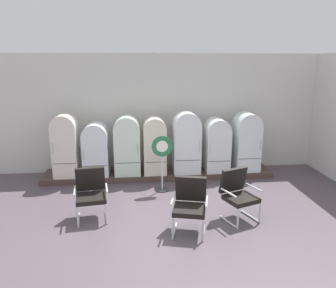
{
  "coord_description": "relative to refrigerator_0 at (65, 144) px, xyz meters",
  "views": [
    {
      "loc": [
        -0.59,
        -5.44,
        3.08
      ],
      "look_at": [
        0.23,
        2.75,
        0.97
      ],
      "focal_mm": 34.76,
      "sensor_mm": 36.0,
      "label": 1
    }
  ],
  "objects": [
    {
      "name": "armchair_center",
      "position": [
        2.78,
        -2.88,
        -0.45
      ],
      "size": [
        0.74,
        0.77,
        1.02
      ],
      "color": "silver",
      "rests_on": "ground"
    },
    {
      "name": "sign_stand",
      "position": [
        2.43,
        -0.92,
        -0.32
      ],
      "size": [
        0.5,
        0.32,
        1.37
      ],
      "color": "#2D2D30",
      "rests_on": "ground"
    },
    {
      "name": "refrigerator_2",
      "position": [
        1.58,
        0.01,
        -0.04
      ],
      "size": [
        0.67,
        0.63,
        1.55
      ],
      "color": "silver",
      "rests_on": "display_plinth"
    },
    {
      "name": "back_wall",
      "position": [
        2.42,
        0.78,
        0.64
      ],
      "size": [
        11.76,
        0.12,
        3.28
      ],
      "color": "silver",
      "rests_on": "ground"
    },
    {
      "name": "armchair_left",
      "position": [
        0.9,
        -2.17,
        -0.45
      ],
      "size": [
        0.7,
        0.72,
        1.02
      ],
      "color": "silver",
      "rests_on": "ground"
    },
    {
      "name": "display_plinth",
      "position": [
        2.42,
        0.14,
        -0.94
      ],
      "size": [
        6.16,
        0.95,
        0.15
      ],
      "primitive_type": "cube",
      "color": "#493630",
      "rests_on": "ground"
    },
    {
      "name": "refrigerator_1",
      "position": [
        0.76,
        0.04,
        -0.14
      ],
      "size": [
        0.65,
        0.69,
        1.38
      ],
      "color": "white",
      "rests_on": "display_plinth"
    },
    {
      "name": "armchair_right",
      "position": [
        3.8,
        -2.5,
        -0.45
      ],
      "size": [
        0.78,
        0.81,
        1.02
      ],
      "color": "silver",
      "rests_on": "ground"
    },
    {
      "name": "ground",
      "position": [
        2.42,
        -2.88,
        -1.04
      ],
      "size": [
        12.0,
        10.0,
        0.05
      ],
      "primitive_type": "cube",
      "color": "#4E434B"
    },
    {
      "name": "refrigerator_0",
      "position": [
        0.0,
        0.0,
        0.0
      ],
      "size": [
        0.62,
        0.62,
        1.63
      ],
      "color": "silver",
      "rests_on": "display_plinth"
    },
    {
      "name": "refrigerator_6",
      "position": [
        4.82,
        0.05,
        -0.02
      ],
      "size": [
        0.65,
        0.71,
        1.59
      ],
      "color": "white",
      "rests_on": "display_plinth"
    },
    {
      "name": "refrigerator_4",
      "position": [
        3.16,
        0.0,
        0.0
      ],
      "size": [
        0.72,
        0.62,
        1.64
      ],
      "color": "white",
      "rests_on": "display_plinth"
    },
    {
      "name": "refrigerator_3",
      "position": [
        2.31,
        -0.0,
        -0.06
      ],
      "size": [
        0.59,
        0.61,
        1.51
      ],
      "color": "silver",
      "rests_on": "display_plinth"
    },
    {
      "name": "refrigerator_5",
      "position": [
        4.0,
        0.03,
        -0.1
      ],
      "size": [
        0.64,
        0.68,
        1.45
      ],
      "color": "white",
      "rests_on": "display_plinth"
    }
  ]
}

